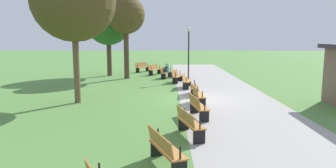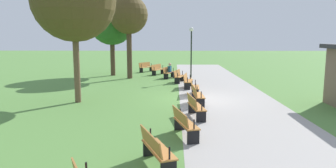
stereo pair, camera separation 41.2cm
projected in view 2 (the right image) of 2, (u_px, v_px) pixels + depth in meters
ground_plane at (197, 99)px, 15.94m from camera, size 120.00×120.00×0.00m
path_paving at (227, 99)px, 15.90m from camera, size 41.59×4.93×0.01m
bench_0 at (146, 67)px, 28.65m from camera, size 1.60×1.27×0.89m
bench_1 at (158, 69)px, 26.51m from camera, size 1.64×1.15×0.89m
bench_2 at (169, 72)px, 24.26m from camera, size 1.66×1.02×0.89m
bench_3 at (179, 76)px, 21.93m from camera, size 1.67×0.87×0.89m
bench_4 at (187, 81)px, 19.53m from camera, size 1.66×0.72×0.89m
bench_5 at (194, 87)px, 17.09m from camera, size 1.62×0.56×0.89m
bench_6 at (197, 95)px, 14.65m from camera, size 1.62×0.56×0.89m
bench_7 at (195, 106)px, 12.23m from camera, size 1.66×0.72×0.89m
bench_8 at (184, 123)px, 9.85m from camera, size 1.67×0.87×0.89m
bench_9 at (156, 149)px, 7.54m from camera, size 1.66×1.02×0.89m
person_seated at (171, 70)px, 24.23m from camera, size 0.47×0.59×1.20m
tree_0 at (129, 16)px, 23.47m from camera, size 2.95×2.95×6.39m
tree_1 at (74, 0)px, 14.51m from camera, size 4.00×4.00×6.96m
tree_3 at (112, 23)px, 25.40m from camera, size 3.74×3.74×6.30m
lamp_post at (191, 43)px, 22.71m from camera, size 0.32×0.32×3.95m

